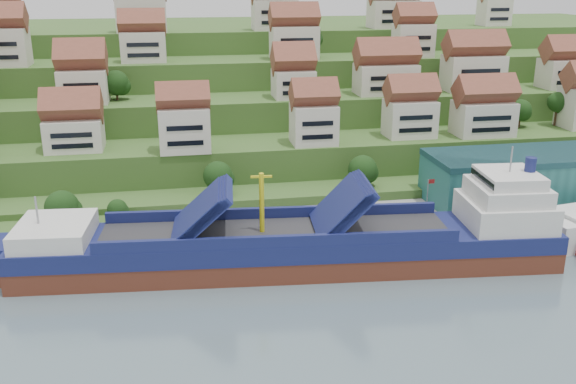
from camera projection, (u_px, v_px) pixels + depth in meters
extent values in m
plane|color=slate|center=(346.00, 261.00, 107.70)|extent=(300.00, 300.00, 0.00)
cube|color=gray|center=(425.00, 216.00, 124.74)|extent=(180.00, 14.00, 2.20)
cube|color=#2D4C1E|center=(268.00, 133.00, 187.20)|extent=(260.00, 128.00, 4.00)
cube|color=#2D4C1E|center=(266.00, 117.00, 190.74)|extent=(260.00, 118.00, 11.00)
cube|color=#2D4C1E|center=(262.00, 101.00, 197.08)|extent=(260.00, 102.00, 18.00)
cube|color=#2D4C1E|center=(258.00, 85.00, 203.41)|extent=(260.00, 86.00, 25.00)
cube|color=#2D4C1E|center=(254.00, 72.00, 210.84)|extent=(260.00, 68.00, 31.00)
cube|color=beige|center=(75.00, 134.00, 132.89)|extent=(11.50, 8.57, 6.55)
cube|color=beige|center=(184.00, 130.00, 131.26)|extent=(10.26, 7.03, 9.11)
cube|color=beige|center=(314.00, 124.00, 137.42)|extent=(9.44, 7.62, 8.43)
cube|color=beige|center=(410.00, 118.00, 143.79)|extent=(10.79, 7.73, 8.18)
cube|color=beige|center=(483.00, 118.00, 145.20)|extent=(12.87, 8.26, 7.58)
cube|color=beige|center=(84.00, 86.00, 144.77)|extent=(10.60, 8.98, 7.58)
cube|color=beige|center=(293.00, 84.00, 151.48)|extent=(9.44, 8.56, 6.46)
cube|color=beige|center=(386.00, 79.00, 155.98)|extent=(14.53, 8.36, 7.18)
cube|color=beige|center=(473.00, 73.00, 160.49)|extent=(14.47, 8.18, 8.70)
cube|color=beige|center=(560.00, 74.00, 164.12)|extent=(9.61, 8.04, 7.28)
cube|color=beige|center=(3.00, 47.00, 151.63)|extent=(11.51, 7.86, 8.83)
cube|color=beige|center=(143.00, 47.00, 159.20)|extent=(10.95, 7.30, 7.37)
cube|color=beige|center=(294.00, 43.00, 164.88)|extent=(11.93, 7.79, 8.27)
cube|color=beige|center=(413.00, 40.00, 169.25)|extent=(9.78, 7.14, 8.51)
cube|color=beige|center=(141.00, 15.00, 171.50)|extent=(13.14, 7.51, 9.12)
cube|color=beige|center=(274.00, 15.00, 178.94)|extent=(12.16, 8.15, 8.14)
cube|color=beige|center=(393.00, 14.00, 185.97)|extent=(13.72, 8.73, 7.74)
cube|color=beige|center=(494.00, 12.00, 194.54)|extent=(8.47, 7.05, 7.88)
ellipsoid|color=#1B3D14|center=(363.00, 170.00, 131.35)|extent=(6.01, 6.01, 6.01)
ellipsoid|color=#1B3D14|center=(218.00, 176.00, 126.35)|extent=(5.80, 5.80, 5.80)
ellipsoid|color=#1B3D14|center=(521.00, 110.00, 152.30)|extent=(5.10, 5.10, 5.10)
ellipsoid|color=#1B3D14|center=(557.00, 102.00, 153.37)|extent=(4.77, 4.77, 4.77)
ellipsoid|color=#1B3D14|center=(450.00, 68.00, 163.42)|extent=(5.26, 5.26, 5.26)
ellipsoid|color=#1B3D14|center=(116.00, 83.00, 147.90)|extent=(5.78, 5.78, 5.78)
ellipsoid|color=#1B3D14|center=(309.00, 35.00, 167.64)|extent=(6.49, 6.49, 6.49)
ellipsoid|color=#1B3D14|center=(405.00, 35.00, 175.09)|extent=(5.71, 5.71, 5.71)
ellipsoid|color=#1B3D14|center=(405.00, 43.00, 173.76)|extent=(5.07, 5.07, 5.07)
ellipsoid|color=#1B3D14|center=(62.00, 207.00, 115.36)|extent=(6.20, 6.20, 6.20)
ellipsoid|color=#1B3D14|center=(117.00, 209.00, 117.30)|extent=(3.71, 3.71, 3.71)
cube|color=#246461|center=(572.00, 174.00, 130.12)|extent=(60.00, 15.00, 10.00)
cylinder|color=gray|center=(427.00, 200.00, 118.11)|extent=(0.16, 0.16, 8.00)
cube|color=maroon|center=(431.00, 181.00, 117.06)|extent=(1.20, 0.05, 0.80)
cube|color=white|center=(20.00, 245.00, 108.52)|extent=(2.40, 2.20, 2.20)
cube|color=#57281A|center=(290.00, 261.00, 105.19)|extent=(88.08, 21.20, 5.59)
cube|color=navy|center=(290.00, 240.00, 103.97)|extent=(88.10, 21.34, 2.91)
cube|color=silver|center=(54.00, 232.00, 99.89)|extent=(12.28, 13.70, 2.91)
cube|color=#262628|center=(276.00, 232.00, 103.31)|extent=(56.72, 16.38, 0.34)
cube|color=navy|center=(198.00, 212.00, 101.03)|extent=(9.45, 13.05, 7.73)
cube|color=navy|center=(338.00, 208.00, 102.97)|extent=(9.03, 13.01, 8.17)
cylinder|color=yellow|center=(262.00, 204.00, 101.55)|extent=(0.85, 0.85, 10.07)
cube|color=silver|center=(505.00, 212.00, 105.92)|extent=(14.51, 13.90, 4.47)
cube|color=silver|center=(507.00, 192.00, 104.78)|extent=(12.16, 12.37, 2.80)
cube|color=silver|center=(509.00, 178.00, 104.02)|extent=(9.81, 10.83, 2.01)
cylinder|color=navy|center=(531.00, 165.00, 103.63)|extent=(1.94, 1.94, 2.46)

